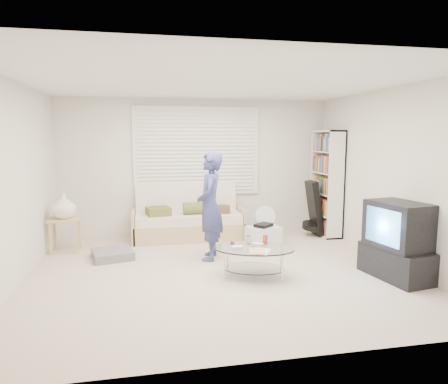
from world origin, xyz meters
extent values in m
plane|color=#BBA991|center=(0.00, 0.00, 0.00)|extent=(5.00, 5.00, 0.00)
cube|color=silver|center=(0.00, 2.25, 1.25)|extent=(5.00, 0.02, 2.50)
cube|color=silver|center=(0.00, -2.25, 1.25)|extent=(5.00, 0.02, 2.50)
cube|color=silver|center=(-2.50, 0.00, 1.25)|extent=(0.02, 4.50, 2.50)
cube|color=silver|center=(2.50, 0.00, 1.25)|extent=(0.02, 4.50, 2.50)
cube|color=white|center=(0.00, 0.00, 2.50)|extent=(5.00, 4.50, 0.02)
cube|color=white|center=(0.00, 2.22, 1.55)|extent=(2.32, 0.06, 1.62)
cube|color=black|center=(0.00, 2.21, 1.55)|extent=(2.20, 0.01, 1.50)
cube|color=silver|center=(0.00, 2.18, 1.55)|extent=(2.16, 0.04, 1.50)
cube|color=silver|center=(0.00, 2.20, 1.55)|extent=(2.32, 0.08, 1.62)
cube|color=tan|center=(-0.22, 1.83, 0.15)|extent=(1.91, 0.77, 0.31)
cube|color=#F2E9CA|center=(-0.22, 1.81, 0.38)|extent=(1.84, 0.71, 0.15)
cube|color=#F2E9CA|center=(-0.22, 2.14, 0.67)|extent=(1.84, 0.21, 0.59)
cube|color=tan|center=(-1.17, 1.83, 0.27)|extent=(0.06, 0.77, 0.54)
cube|color=tan|center=(0.74, 1.83, 0.27)|extent=(0.06, 0.77, 0.54)
cube|color=#444C22|center=(-0.74, 1.78, 0.53)|extent=(0.45, 0.45, 0.13)
cylinder|color=#444C22|center=(-0.07, 1.75, 0.56)|extent=(0.48, 0.21, 0.21)
cube|color=#4E3827|center=(0.36, 1.81, 0.52)|extent=(0.40, 0.40, 0.11)
cube|color=slate|center=(-1.46, 0.87, 0.06)|extent=(0.68, 0.68, 0.13)
cube|color=tan|center=(-2.22, 1.40, 0.52)|extent=(0.47, 0.38, 0.04)
cube|color=tan|center=(-2.41, 1.26, 0.26)|extent=(0.04, 0.04, 0.51)
cube|color=tan|center=(-2.03, 1.26, 0.26)|extent=(0.04, 0.04, 0.51)
cube|color=tan|center=(-2.41, 1.54, 0.26)|extent=(0.04, 0.04, 0.51)
cube|color=tan|center=(-2.03, 1.54, 0.26)|extent=(0.04, 0.04, 0.51)
imported|color=white|center=(-2.22, 1.40, 0.74)|extent=(0.38, 0.38, 0.40)
cube|color=white|center=(2.33, 1.67, 0.96)|extent=(0.30, 0.81, 1.93)
cube|color=black|center=(2.08, 1.60, 0.52)|extent=(0.28, 0.36, 1.00)
cylinder|color=black|center=(2.04, 1.60, 0.19)|extent=(0.36, 0.37, 0.15)
cylinder|color=white|center=(1.10, 1.51, 0.01)|extent=(0.25, 0.25, 0.03)
cylinder|color=white|center=(1.10, 1.51, 0.17)|extent=(0.03, 0.03, 0.31)
cylinder|color=white|center=(1.10, 1.51, 0.43)|extent=(0.36, 0.12, 0.37)
cylinder|color=white|center=(1.10, 1.51, 0.43)|extent=(0.10, 0.06, 0.09)
cube|color=white|center=(0.97, 1.15, 0.16)|extent=(0.60, 0.49, 0.32)
cube|color=black|center=(0.97, 1.15, 0.34)|extent=(0.36, 0.35, 0.05)
cube|color=black|center=(2.20, -0.69, 0.20)|extent=(0.63, 0.98, 0.41)
cube|color=black|center=(2.20, -0.69, 0.70)|extent=(0.63, 0.83, 0.59)
cube|color=#57ADE1|center=(1.96, -0.73, 0.70)|extent=(0.12, 0.58, 0.45)
ellipsoid|color=silver|center=(0.41, -0.31, 0.38)|extent=(1.21, 0.96, 0.02)
ellipsoid|color=silver|center=(0.41, -0.31, 0.11)|extent=(0.92, 0.73, 0.01)
cylinder|color=silver|center=(-0.01, -0.40, 0.18)|extent=(0.03, 0.03, 0.36)
cylinder|color=silver|center=(0.69, -0.62, 0.18)|extent=(0.03, 0.03, 0.36)
cylinder|color=silver|center=(0.12, 0.00, 0.18)|extent=(0.03, 0.03, 0.36)
cylinder|color=silver|center=(0.82, -0.22, 0.18)|extent=(0.03, 0.03, 0.36)
cube|color=white|center=(0.18, -0.32, 0.41)|extent=(0.15, 0.10, 0.04)
cube|color=white|center=(0.48, -0.24, 0.41)|extent=(0.17, 0.17, 0.04)
cylinder|color=silver|center=(0.39, -0.12, 0.45)|extent=(0.06, 0.06, 0.11)
cylinder|color=#B44D2F|center=(0.60, -0.17, 0.45)|extent=(0.06, 0.06, 0.12)
cube|color=black|center=(0.17, -0.11, 0.40)|extent=(0.07, 0.17, 0.02)
cube|color=white|center=(0.44, -0.51, 0.40)|extent=(0.33, 0.35, 0.01)
cube|color=tan|center=(0.39, -0.51, 0.40)|extent=(0.24, 0.29, 0.01)
imported|color=navy|center=(-0.02, 0.58, 0.80)|extent=(0.50, 0.65, 1.60)
camera|label=1|loc=(-0.93, -5.14, 1.80)|focal=32.00mm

